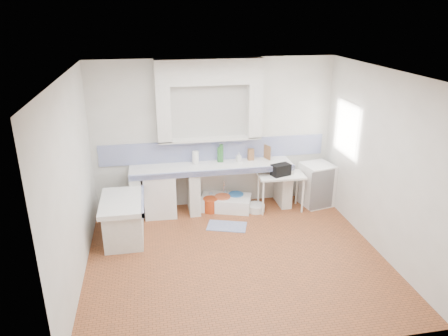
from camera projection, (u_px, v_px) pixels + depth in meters
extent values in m
plane|color=brown|center=(236.00, 257.00, 6.48)|extent=(4.50, 4.50, 0.00)
plane|color=silver|center=(238.00, 74.00, 5.48)|extent=(4.50, 4.50, 0.00)
plane|color=silver|center=(214.00, 134.00, 7.82)|extent=(4.50, 0.00, 4.50)
plane|color=silver|center=(279.00, 246.00, 4.14)|extent=(4.50, 0.00, 4.50)
plane|color=silver|center=(72.00, 184.00, 5.60)|extent=(0.00, 4.50, 4.50)
plane|color=silver|center=(381.00, 163.00, 6.36)|extent=(0.00, 4.50, 4.50)
cube|color=silver|center=(209.00, 72.00, 7.27)|extent=(1.90, 0.25, 0.45)
cube|color=#3B2112|center=(356.00, 129.00, 7.42)|extent=(0.35, 0.86, 1.06)
cube|color=white|center=(351.00, 108.00, 7.26)|extent=(0.01, 0.84, 0.24)
cube|color=white|center=(212.00, 167.00, 7.72)|extent=(3.00, 0.60, 0.08)
cube|color=navy|center=(214.00, 173.00, 7.46)|extent=(3.00, 0.04, 0.10)
cube|color=silver|center=(136.00, 195.00, 7.64)|extent=(0.20, 0.55, 0.82)
cube|color=silver|center=(194.00, 191.00, 7.82)|extent=(0.20, 0.55, 0.82)
cube|color=silver|center=(283.00, 184.00, 8.12)|extent=(0.20, 0.55, 0.82)
cube|color=white|center=(122.00, 202.00, 6.79)|extent=(0.70, 1.10, 0.08)
cube|color=silver|center=(124.00, 221.00, 6.91)|extent=(0.60, 1.00, 0.62)
cube|color=navy|center=(143.00, 201.00, 6.84)|extent=(0.04, 1.10, 0.10)
cube|color=navy|center=(215.00, 150.00, 7.91)|extent=(4.27, 0.03, 0.40)
cube|color=white|center=(160.00, 194.00, 7.71)|extent=(0.59, 0.58, 0.81)
cube|color=white|center=(226.00, 203.00, 8.00)|extent=(1.05, 0.78, 0.23)
cube|color=white|center=(280.00, 192.00, 7.90)|extent=(0.87, 0.50, 0.04)
cube|color=white|center=(316.00, 184.00, 8.10)|extent=(0.64, 0.64, 0.83)
cylinder|color=#AD3B14|center=(211.00, 205.00, 7.90)|extent=(0.32, 0.32, 0.27)
cylinder|color=#D35C31|center=(223.00, 203.00, 7.98)|extent=(0.39, 0.39, 0.28)
cylinder|color=blue|center=(236.00, 200.00, 8.09)|extent=(0.36, 0.36, 0.27)
cylinder|color=white|center=(256.00, 208.00, 7.93)|extent=(0.44, 0.44, 0.13)
cylinder|color=silver|center=(211.00, 199.00, 8.12)|extent=(0.08, 0.08, 0.27)
cylinder|color=silver|center=(225.00, 198.00, 8.16)|extent=(0.10, 0.10, 0.29)
cube|color=black|center=(281.00, 170.00, 7.70)|extent=(0.38, 0.29, 0.21)
cylinder|color=#2D6C30|center=(219.00, 155.00, 7.82)|extent=(0.07, 0.07, 0.28)
cylinder|color=#2D6C30|center=(221.00, 153.00, 7.82)|extent=(0.08, 0.08, 0.34)
cube|color=brown|center=(251.00, 154.00, 7.94)|extent=(0.11, 0.09, 0.22)
cube|color=brown|center=(267.00, 152.00, 7.98)|extent=(0.09, 0.19, 0.27)
cylinder|color=white|center=(195.00, 157.00, 7.75)|extent=(0.13, 0.13, 0.24)
imported|color=white|center=(239.00, 157.00, 7.86)|extent=(0.10, 0.10, 0.18)
cube|color=#3B4C8C|center=(227.00, 226.00, 7.38)|extent=(0.77, 0.58, 0.01)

